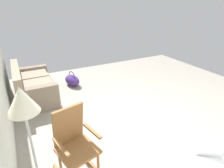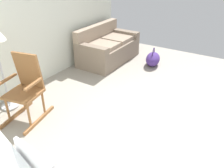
{
  "view_description": "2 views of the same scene",
  "coord_description": "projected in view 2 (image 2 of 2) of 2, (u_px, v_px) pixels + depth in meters",
  "views": [
    {
      "loc": [
        -2.61,
        2.17,
        2.29
      ],
      "look_at": [
        0.26,
        0.67,
        0.83
      ],
      "focal_mm": 30.32,
      "sensor_mm": 36.0,
      "label": 1
    },
    {
      "loc": [
        -2.61,
        -1.12,
        2.28
      ],
      "look_at": [
        -0.09,
        0.48,
        0.69
      ],
      "focal_mm": 38.22,
      "sensor_mm": 36.0,
      "label": 2
    }
  ],
  "objects": [
    {
      "name": "ground_plane",
      "position": [
        142.0,
        130.0,
        3.55
      ],
      "size": [
        7.28,
        7.28,
        0.0
      ],
      "primitive_type": "plane",
      "color": "gray"
    },
    {
      "name": "couch",
      "position": [
        108.0,
        49.0,
        5.81
      ],
      "size": [
        1.6,
        0.85,
        0.85
      ],
      "color": "#7D6C5C",
      "rests_on": "ground"
    },
    {
      "name": "back_wall",
      "position": [
        15.0,
        18.0,
        4.1
      ],
      "size": [
        6.02,
        0.1,
        2.7
      ],
      "primitive_type": "cube",
      "color": "silver",
      "rests_on": "ground"
    },
    {
      "name": "duffel_bag",
      "position": [
        153.0,
        59.0,
        5.63
      ],
      "size": [
        0.62,
        0.45,
        0.43
      ],
      "color": "#472D7A",
      "rests_on": "ground"
    },
    {
      "name": "rocking_chair",
      "position": [
        26.0,
        88.0,
        3.64
      ],
      "size": [
        0.84,
        0.63,
        1.05
      ],
      "color": "brown",
      "rests_on": "ground"
    }
  ]
}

